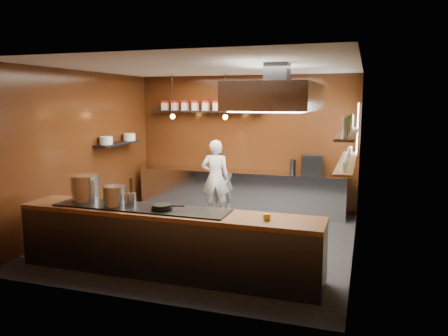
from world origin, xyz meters
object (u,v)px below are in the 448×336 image
at_px(stockpot_small, 114,196).
at_px(chef, 215,178).
at_px(stockpot_large, 85,188).
at_px(extractor_hood, 277,96).
at_px(espresso_machine, 311,165).

bearing_deg(stockpot_small, chef, 83.57).
bearing_deg(stockpot_large, chef, 73.54).
xyz_separation_m(stockpot_large, chef, (0.95, 3.21, -0.33)).
relative_size(extractor_hood, stockpot_large, 4.84).
relative_size(stockpot_small, chef, 0.19).
relative_size(stockpot_small, espresso_machine, 0.77).
bearing_deg(stockpot_small, espresso_machine, 59.36).
xyz_separation_m(extractor_hood, chef, (-1.70, 2.05, -1.69)).
xyz_separation_m(extractor_hood, stockpot_large, (-2.65, -1.16, -1.36)).
xyz_separation_m(extractor_hood, espresso_machine, (0.24, 2.64, -1.40)).
bearing_deg(espresso_machine, chef, -176.43).
bearing_deg(chef, espresso_machine, -175.73).
bearing_deg(stockpot_large, espresso_machine, 52.73).
height_order(extractor_hood, stockpot_small, extractor_hood).
bearing_deg(espresso_machine, stockpot_large, -140.63).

